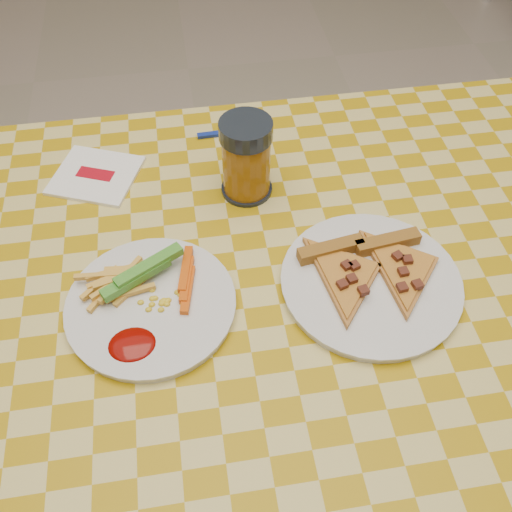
# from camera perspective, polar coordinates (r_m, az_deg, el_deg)

# --- Properties ---
(ground) EXTENTS (8.00, 8.00, 0.00)m
(ground) POSITION_cam_1_polar(r_m,az_deg,el_deg) (1.50, -0.93, -20.57)
(ground) COLOR #C2AF9C
(ground) RESTS_ON ground
(table) EXTENTS (1.28, 0.88, 0.76)m
(table) POSITION_cam_1_polar(r_m,az_deg,el_deg) (0.88, -1.48, -6.11)
(table) COLOR white
(table) RESTS_ON ground
(plate_left) EXTENTS (0.24, 0.24, 0.01)m
(plate_left) POSITION_cam_1_polar(r_m,az_deg,el_deg) (0.81, -10.42, -4.95)
(plate_left) COLOR silver
(plate_left) RESTS_ON table
(plate_right) EXTENTS (0.33, 0.33, 0.01)m
(plate_right) POSITION_cam_1_polar(r_m,az_deg,el_deg) (0.84, 11.38, -2.70)
(plate_right) COLOR silver
(plate_right) RESTS_ON table
(fries_veggies) EXTENTS (0.19, 0.18, 0.04)m
(fries_veggies) POSITION_cam_1_polar(r_m,az_deg,el_deg) (0.81, -11.23, -3.41)
(fries_veggies) COLOR gold
(fries_veggies) RESTS_ON plate_left
(pizza_slices) EXTENTS (0.23, 0.21, 0.02)m
(pizza_slices) POSITION_cam_1_polar(r_m,az_deg,el_deg) (0.83, 11.39, -1.29)
(pizza_slices) COLOR #AF6D35
(pizza_slices) RESTS_ON plate_right
(drink_glass) EXTENTS (0.08, 0.08, 0.14)m
(drink_glass) POSITION_cam_1_polar(r_m,az_deg,el_deg) (0.91, -0.98, 9.67)
(drink_glass) COLOR black
(drink_glass) RESTS_ON table
(napkin) EXTENTS (0.17, 0.17, 0.01)m
(napkin) POSITION_cam_1_polar(r_m,az_deg,el_deg) (1.02, -15.73, 7.77)
(napkin) COLOR white
(napkin) RESTS_ON table
(fork) EXTENTS (0.13, 0.02, 0.01)m
(fork) POSITION_cam_1_polar(r_m,az_deg,el_deg) (1.07, -2.22, 12.33)
(fork) COLOR navy
(fork) RESTS_ON table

